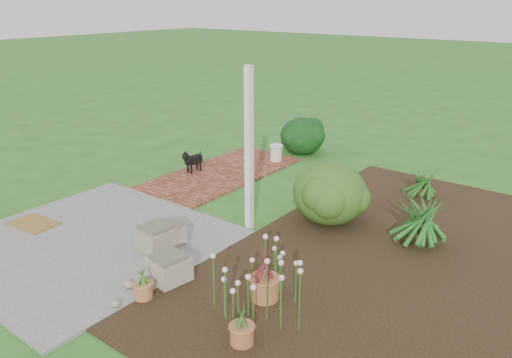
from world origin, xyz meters
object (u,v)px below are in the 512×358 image
Objects in this scene: black_dog at (192,160)px; cream_ceramic_urn at (276,153)px; evergreen_shrub at (330,192)px; stone_trough_near at (169,269)px.

cream_ceramic_urn is (0.92, 1.64, -0.09)m from black_dog.
evergreen_shrub is (3.37, -0.36, 0.22)m from black_dog.
stone_trough_near is 1.26× the size of cream_ceramic_urn.
black_dog is 3.40m from evergreen_shrub.
evergreen_shrub is at bearing 75.98° from stone_trough_near.
stone_trough_near is 0.85× the size of black_dog.
stone_trough_near is 0.38× the size of evergreen_shrub.
black_dog is 1.48× the size of cream_ceramic_urn.
cream_ceramic_urn is at bearing 64.96° from black_dog.
stone_trough_near is at bearing -104.02° from evergreen_shrub.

